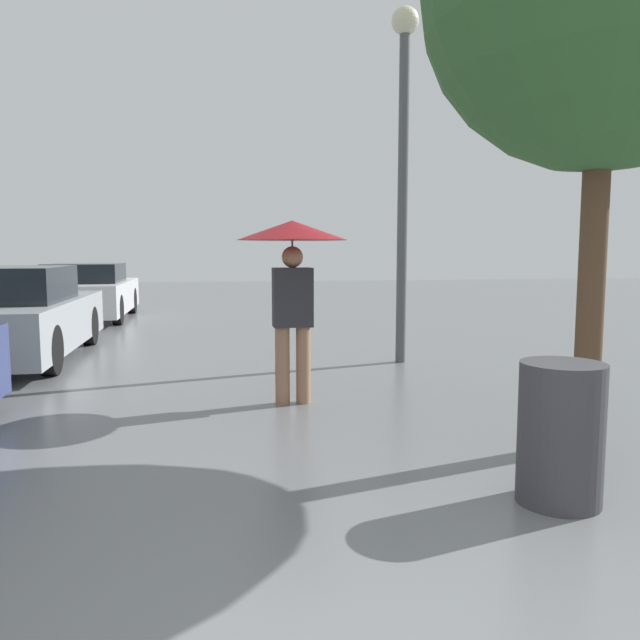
# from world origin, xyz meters

# --- Properties ---
(pedestrian) EXTENTS (1.08, 1.08, 1.82)m
(pedestrian) POSITION_xyz_m (0.32, 4.60, 1.47)
(pedestrian) COLOR #9E7051
(pedestrian) RESTS_ON ground_plane
(parked_car_middle) EXTENTS (1.76, 4.16, 1.31)m
(parked_car_middle) POSITION_xyz_m (-3.22, 7.77, 0.61)
(parked_car_middle) COLOR #9EA3A8
(parked_car_middle) RESTS_ON ground_plane
(parked_car_farthest) EXTENTS (1.76, 3.97, 1.25)m
(parked_car_farthest) POSITION_xyz_m (-3.16, 13.09, 0.60)
(parked_car_farthest) COLOR silver
(parked_car_farthest) RESTS_ON ground_plane
(street_lamp) EXTENTS (0.36, 0.36, 4.68)m
(street_lamp) POSITION_xyz_m (2.09, 6.66, 3.03)
(street_lamp) COLOR #515456
(street_lamp) RESTS_ON ground_plane
(trash_bin) EXTENTS (0.50, 0.50, 0.86)m
(trash_bin) POSITION_xyz_m (1.58, 1.85, 0.43)
(trash_bin) COLOR #38383D
(trash_bin) RESTS_ON ground_plane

